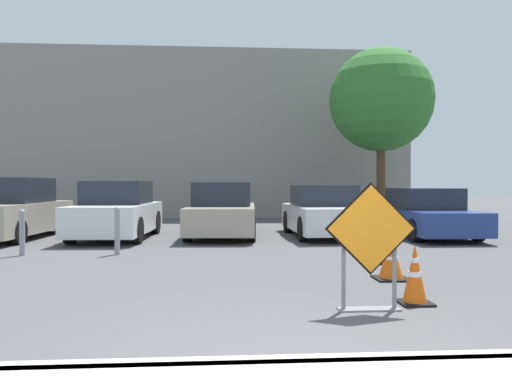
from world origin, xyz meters
The scene contains 15 objects.
ground_plane centered at (0.00, 10.00, 0.00)m, with size 96.00×96.00×0.00m, color #4C4C4F.
curb_lip centered at (0.00, 0.00, 0.07)m, with size 25.71×0.20×0.14m.
road_closed_sign centered at (1.14, 1.90, 0.83)m, with size 1.08×0.20×1.50m.
traffic_cone_nearest centered at (1.79, 2.20, 0.36)m, with size 0.39×0.39×0.74m.
traffic_cone_second centered at (2.03, 3.76, 0.32)m, with size 0.51×0.51×0.67m.
traffic_cone_third centered at (2.29, 5.33, 0.34)m, with size 0.49×0.49×0.69m.
parked_car_nearest centered at (-6.28, 10.17, 0.74)m, with size 2.04×4.52×1.65m.
parked_car_second centered at (-3.43, 9.99, 0.71)m, with size 1.98×4.15×1.56m.
parked_car_third centered at (-0.56, 10.28, 0.69)m, with size 2.04×4.27×1.52m.
parked_car_fourth centered at (2.29, 10.11, 0.67)m, with size 1.94×4.06×1.44m.
parked_car_fifth centered at (5.15, 9.96, 0.62)m, with size 1.88×4.48×1.36m.
bollard_nearest centered at (-2.77, 6.81, 0.53)m, with size 0.12×0.12×1.01m.
bollard_second centered at (-4.71, 6.81, 0.51)m, with size 0.12×0.12×0.96m.
building_facade_backdrop centered at (-1.21, 20.19, 3.67)m, with size 17.92×5.00×7.35m.
street_tree_behind_lot centered at (5.28, 14.25, 4.56)m, with size 3.81×3.81×6.48m.
Camera 1 is at (-0.59, -3.78, 1.49)m, focal length 35.00 mm.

